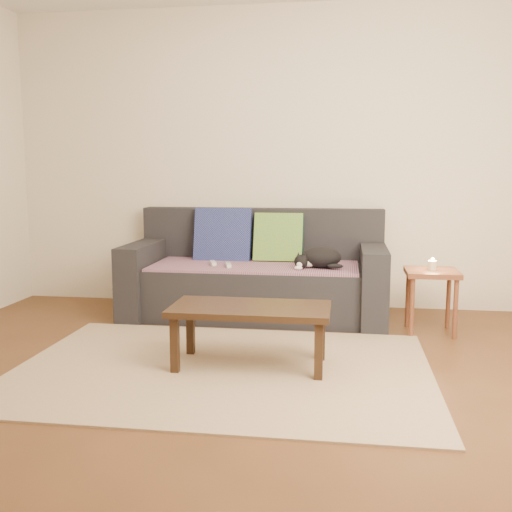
# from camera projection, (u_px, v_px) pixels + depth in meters

# --- Properties ---
(ground) EXTENTS (4.50, 4.50, 0.00)m
(ground) POSITION_uv_depth(u_px,v_px,m) (217.00, 378.00, 3.48)
(ground) COLOR brown
(ground) RESTS_ON ground
(back_wall) EXTENTS (4.50, 0.04, 2.60)m
(back_wall) POSITION_uv_depth(u_px,v_px,m) (264.00, 159.00, 5.25)
(back_wall) COLOR beige
(back_wall) RESTS_ON ground
(sofa) EXTENTS (2.10, 0.94, 0.87)m
(sofa) POSITION_uv_depth(u_px,v_px,m) (257.00, 278.00, 4.98)
(sofa) COLOR #232328
(sofa) RESTS_ON ground
(throw_blanket) EXTENTS (1.66, 0.74, 0.02)m
(throw_blanket) POSITION_uv_depth(u_px,v_px,m) (255.00, 266.00, 4.87)
(throw_blanket) COLOR #492C52
(throw_blanket) RESTS_ON sofa
(cushion_navy) EXTENTS (0.49, 0.23, 0.50)m
(cushion_navy) POSITION_uv_depth(u_px,v_px,m) (223.00, 237.00, 5.14)
(cushion_navy) COLOR #191352
(cushion_navy) RESTS_ON throw_blanket
(cushion_green) EXTENTS (0.41, 0.22, 0.42)m
(cushion_green) POSITION_uv_depth(u_px,v_px,m) (279.00, 238.00, 5.07)
(cushion_green) COLOR #0B483B
(cushion_green) RESTS_ON throw_blanket
(cat) EXTENTS (0.39, 0.28, 0.17)m
(cat) POSITION_uv_depth(u_px,v_px,m) (319.00, 258.00, 4.69)
(cat) COLOR black
(cat) RESTS_ON throw_blanket
(wii_remote_a) EXTENTS (0.07, 0.15, 0.03)m
(wii_remote_a) POSITION_uv_depth(u_px,v_px,m) (228.00, 265.00, 4.73)
(wii_remote_a) COLOR white
(wii_remote_a) RESTS_ON throw_blanket
(wii_remote_b) EXTENTS (0.08, 0.15, 0.03)m
(wii_remote_b) POSITION_uv_depth(u_px,v_px,m) (213.00, 263.00, 4.83)
(wii_remote_b) COLOR white
(wii_remote_b) RESTS_ON throw_blanket
(side_table) EXTENTS (0.38, 0.38, 0.47)m
(side_table) POSITION_uv_depth(u_px,v_px,m) (432.00, 281.00, 4.41)
(side_table) COLOR brown
(side_table) RESTS_ON ground
(candle) EXTENTS (0.06, 0.06, 0.09)m
(candle) POSITION_uv_depth(u_px,v_px,m) (432.00, 265.00, 4.39)
(candle) COLOR beige
(candle) RESTS_ON side_table
(rug) EXTENTS (2.50, 1.80, 0.01)m
(rug) POSITION_uv_depth(u_px,v_px,m) (222.00, 369.00, 3.63)
(rug) COLOR tan
(rug) RESTS_ON ground
(coffee_table) EXTENTS (0.96, 0.48, 0.39)m
(coffee_table) POSITION_uv_depth(u_px,v_px,m) (250.00, 314.00, 3.63)
(coffee_table) COLOR #312013
(coffee_table) RESTS_ON rug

